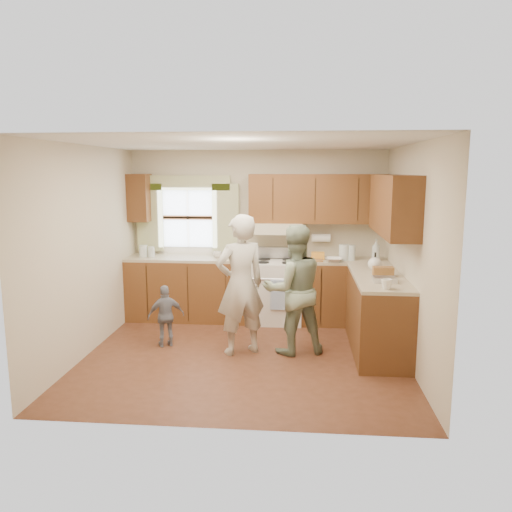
# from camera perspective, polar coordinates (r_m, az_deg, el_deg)

# --- Properties ---
(room) EXTENTS (3.80, 3.80, 3.80)m
(room) POSITION_cam_1_polar(r_m,az_deg,el_deg) (5.81, -1.33, 0.32)
(room) COLOR #4E2918
(room) RESTS_ON ground
(kitchen_fixtures) EXTENTS (3.80, 2.25, 2.15)m
(kitchen_fixtures) POSITION_cam_1_polar(r_m,az_deg,el_deg) (6.90, 4.75, -1.67)
(kitchen_fixtures) COLOR #4A2B0F
(kitchen_fixtures) RESTS_ON ground
(stove) EXTENTS (0.76, 0.67, 1.07)m
(stove) POSITION_cam_1_polar(r_m,az_deg,el_deg) (7.34, 2.28, -3.93)
(stove) COLOR silver
(stove) RESTS_ON ground
(woman_left) EXTENTS (0.74, 0.66, 1.70)m
(woman_left) POSITION_cam_1_polar(r_m,az_deg,el_deg) (5.98, -1.79, -3.32)
(woman_left) COLOR beige
(woman_left) RESTS_ON ground
(woman_right) EXTENTS (0.91, 0.79, 1.57)m
(woman_right) POSITION_cam_1_polar(r_m,az_deg,el_deg) (6.03, 4.34, -3.85)
(woman_right) COLOR #2C472C
(woman_right) RESTS_ON ground
(child) EXTENTS (0.50, 0.37, 0.79)m
(child) POSITION_cam_1_polar(r_m,az_deg,el_deg) (6.42, -10.25, -6.76)
(child) COLOR gray
(child) RESTS_ON ground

